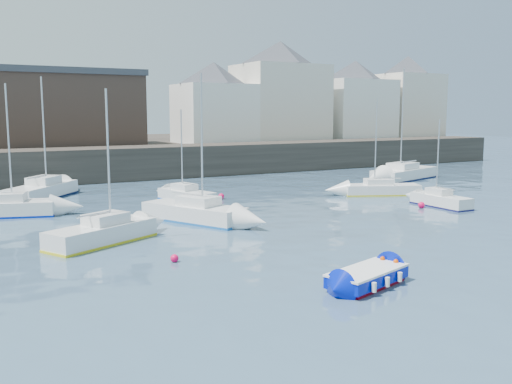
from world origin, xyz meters
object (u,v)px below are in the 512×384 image
buoy_mid (421,208)px  buoy_far (221,199)px  blue_dinghy (367,277)px  sailboat_b (195,212)px  sailboat_c (441,200)px  buoy_near (175,262)px  sailboat_a (102,233)px  sailboat_d (381,189)px  sailboat_e (2,208)px  sailboat_f (186,195)px  sailboat_g (404,173)px  sailboat_h (42,191)px

buoy_mid → buoy_far: bearing=134.9°
blue_dinghy → sailboat_b: sailboat_b is taller
sailboat_c → buoy_near: bearing=-167.1°
sailboat_a → sailboat_d: sailboat_a is taller
sailboat_e → buoy_mid: (24.28, -10.03, -0.51)m
sailboat_f → sailboat_g: sailboat_g is taller
sailboat_c → buoy_mid: sailboat_c is taller
blue_dinghy → sailboat_e: 23.75m
sailboat_g → buoy_mid: 16.19m
sailboat_d → sailboat_f: (-14.21, 4.11, 0.01)m
sailboat_g → sailboat_b: bearing=-159.3°
buoy_far → sailboat_e: bearing=179.3°
sailboat_f → buoy_far: size_ratio=14.67×
sailboat_c → sailboat_g: sailboat_g is taller
sailboat_f → buoy_mid: size_ratio=14.83×
buoy_far → sailboat_b: bearing=-125.8°
blue_dinghy → sailboat_b: size_ratio=0.44×
sailboat_d → buoy_near: size_ratio=21.07×
sailboat_d → sailboat_h: size_ratio=0.83×
sailboat_e → sailboat_h: sailboat_h is taller
blue_dinghy → buoy_mid: size_ratio=8.50×
sailboat_f → blue_dinghy: bearing=-94.7°
sailboat_d → sailboat_g: sailboat_g is taller
sailboat_h → buoy_near: bearing=-84.7°
blue_dinghy → buoy_mid: bearing=39.0°
sailboat_b → buoy_far: (4.99, 6.91, -0.54)m
blue_dinghy → sailboat_c: (15.68, 11.26, 0.08)m
sailboat_a → blue_dinghy: bearing=-60.0°
sailboat_h → buoy_far: (11.22, -6.68, -0.57)m
sailboat_c → sailboat_a: bearing=179.5°
sailboat_g → sailboat_d: bearing=-142.6°
buoy_near → buoy_mid: 19.67m
sailboat_e → sailboat_f: bearing=0.1°
sailboat_g → sailboat_f: bearing=-174.0°
sailboat_h → buoy_near: (1.98, -21.46, -0.57)m
sailboat_f → sailboat_g: 22.86m
sailboat_c → buoy_mid: (-1.50, 0.21, -0.44)m
blue_dinghy → sailboat_h: sailboat_h is taller
blue_dinghy → sailboat_g: size_ratio=0.36×
sailboat_c → buoy_far: bearing=138.3°
blue_dinghy → buoy_mid: (14.18, 11.47, -0.36)m
sailboat_a → sailboat_h: 16.55m
sailboat_e → buoy_far: bearing=-0.7°
sailboat_g → buoy_far: 20.30m
buoy_mid → buoy_far: 13.90m
sailboat_a → sailboat_f: (8.39, 10.06, -0.06)m
buoy_mid → sailboat_g: bearing=50.4°
sailboat_a → sailboat_g: bearing=21.8°
sailboat_b → sailboat_h: 14.95m
sailboat_f → sailboat_e: bearing=-179.9°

